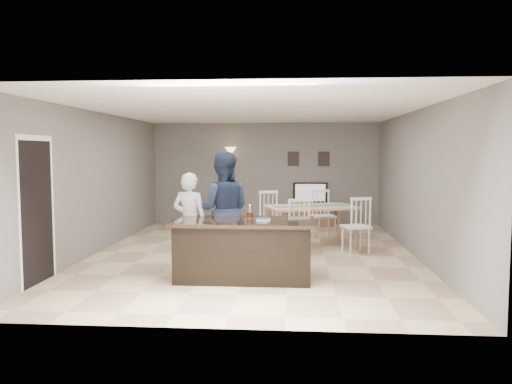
# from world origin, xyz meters

# --- Properties ---
(floor) EXTENTS (8.00, 8.00, 0.00)m
(floor) POSITION_xyz_m (0.00, 0.00, 0.00)
(floor) COLOR #CEB484
(floor) RESTS_ON ground
(room_shell) EXTENTS (8.00, 8.00, 8.00)m
(room_shell) POSITION_xyz_m (0.00, 0.00, 1.68)
(room_shell) COLOR slate
(room_shell) RESTS_ON floor
(kitchen_island) EXTENTS (2.15, 1.10, 0.90)m
(kitchen_island) POSITION_xyz_m (0.00, -1.80, 0.45)
(kitchen_island) COLOR black
(kitchen_island) RESTS_ON floor
(tv_console) EXTENTS (1.20, 0.40, 0.60)m
(tv_console) POSITION_xyz_m (1.20, 3.77, 0.30)
(tv_console) COLOR brown
(tv_console) RESTS_ON floor
(television) EXTENTS (0.91, 0.12, 0.53)m
(television) POSITION_xyz_m (1.20, 3.84, 0.86)
(television) COLOR black
(television) RESTS_ON tv_console
(tv_screen_glow) EXTENTS (0.78, 0.00, 0.78)m
(tv_screen_glow) POSITION_xyz_m (1.20, 3.76, 0.87)
(tv_screen_glow) COLOR orange
(tv_screen_glow) RESTS_ON tv_console
(picture_frames) EXTENTS (1.10, 0.02, 0.38)m
(picture_frames) POSITION_xyz_m (1.15, 3.98, 1.75)
(picture_frames) COLOR black
(picture_frames) RESTS_ON room_shell
(doorway) EXTENTS (0.00, 2.10, 2.65)m
(doorway) POSITION_xyz_m (-2.99, -2.30, 1.26)
(doorway) COLOR black
(doorway) RESTS_ON floor
(woman) EXTENTS (0.65, 0.50, 1.60)m
(woman) POSITION_xyz_m (-0.95, -1.25, 0.80)
(woman) COLOR silver
(woman) RESTS_ON floor
(man) EXTENTS (0.98, 0.78, 1.94)m
(man) POSITION_xyz_m (-0.42, -1.10, 0.97)
(man) COLOR #1B243B
(man) RESTS_ON floor
(birthday_cake) EXTENTS (0.14, 0.14, 0.21)m
(birthday_cake) POSITION_xyz_m (0.07, -1.57, 0.95)
(birthday_cake) COLOR gold
(birthday_cake) RESTS_ON kitchen_island
(plate_stack) EXTENTS (0.23, 0.23, 0.04)m
(plate_stack) POSITION_xyz_m (0.30, -1.82, 0.92)
(plate_stack) COLOR white
(plate_stack) RESTS_ON kitchen_island
(dining_table) EXTENTS (2.26, 2.46, 1.09)m
(dining_table) POSITION_xyz_m (1.11, 0.83, 0.69)
(dining_table) COLOR #9D7A55
(dining_table) RESTS_ON floor
(floor_lamp) EXTENTS (0.31, 0.31, 2.05)m
(floor_lamp) POSITION_xyz_m (-0.90, 3.79, 1.59)
(floor_lamp) COLOR black
(floor_lamp) RESTS_ON floor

